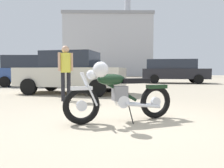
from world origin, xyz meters
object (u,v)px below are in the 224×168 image
at_px(dark_sedan_left, 30,71).
at_px(blue_hatchback_right, 71,73).
at_px(vintage_motorcycle, 119,94).
at_px(bystander, 66,67).
at_px(pale_sedan_back, 173,70).

distance_m(dark_sedan_left, blue_hatchback_right, 5.13).
distance_m(vintage_motorcycle, bystander, 3.11).
xyz_separation_m(bystander, dark_sedan_left, (-3.74, 6.03, -0.10)).
distance_m(vintage_motorcycle, blue_hatchback_right, 5.17).
height_order(bystander, dark_sedan_left, dark_sedan_left).
bearing_deg(dark_sedan_left, pale_sedan_back, 19.15).
bearing_deg(bystander, vintage_motorcycle, -179.77).
relative_size(vintage_motorcycle, dark_sedan_left, 0.49).
relative_size(bystander, dark_sedan_left, 0.41).
relative_size(bystander, blue_hatchback_right, 0.38).
xyz_separation_m(bystander, pale_sedan_back, (5.36, 9.89, -0.08)).
xyz_separation_m(bystander, blue_hatchback_right, (-0.37, 2.17, -0.18)).
xyz_separation_m(vintage_motorcycle, bystander, (-1.66, 2.58, 0.53)).
height_order(dark_sedan_left, blue_hatchback_right, dark_sedan_left).
relative_size(pale_sedan_back, blue_hatchback_right, 1.09).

